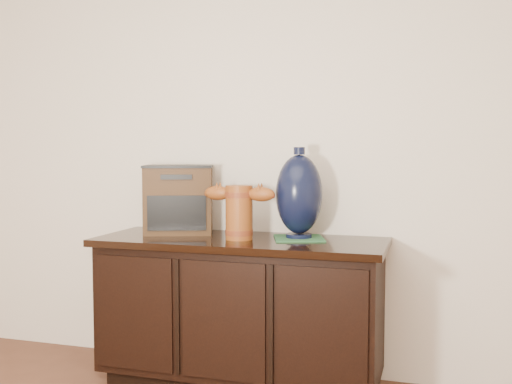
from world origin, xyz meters
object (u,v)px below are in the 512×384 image
(terracotta_vessel, at_px, (239,209))
(spray_can, at_px, (203,215))
(sideboard, at_px, (240,310))
(lamp_base, at_px, (299,195))
(tv_radio, at_px, (179,199))

(terracotta_vessel, distance_m, spray_can, 0.32)
(sideboard, bearing_deg, lamp_base, 15.06)
(tv_radio, bearing_deg, sideboard, -35.66)
(spray_can, bearing_deg, sideboard, -29.12)
(sideboard, relative_size, terracotta_vessel, 3.82)
(lamp_base, bearing_deg, sideboard, -164.94)
(sideboard, xyz_separation_m, terracotta_vessel, (0.00, -0.03, 0.52))
(tv_radio, height_order, spray_can, tv_radio)
(tv_radio, height_order, lamp_base, lamp_base)
(terracotta_vessel, bearing_deg, spray_can, 151.21)
(terracotta_vessel, bearing_deg, lamp_base, 25.30)
(terracotta_vessel, height_order, spray_can, terracotta_vessel)
(terracotta_vessel, height_order, tv_radio, tv_radio)
(sideboard, height_order, lamp_base, lamp_base)
(terracotta_vessel, bearing_deg, sideboard, 102.27)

